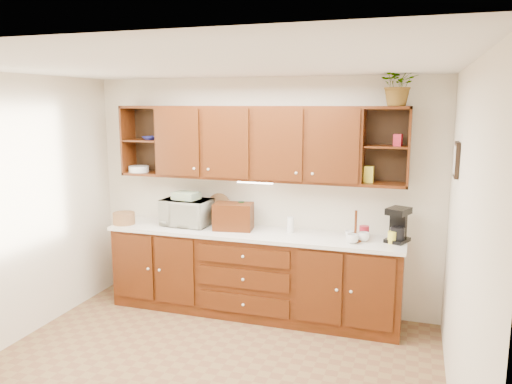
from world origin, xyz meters
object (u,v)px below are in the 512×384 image
Objects in this scene: bread_box at (233,216)px; coffee_maker at (398,225)px; microwave at (187,212)px; potted_plant at (399,84)px.

coffee_maker is (1.75, 0.06, 0.02)m from bread_box.
microwave is at bearing 168.92° from bread_box.
coffee_maker is at bearing -4.23° from potted_plant.
potted_plant reaches higher than coffee_maker.
microwave is 2.67m from potted_plant.
potted_plant is at bearing -161.78° from coffee_maker.
microwave is 1.55× the size of coffee_maker.
potted_plant reaches higher than bread_box.
coffee_maker is 0.83× the size of potted_plant.
microwave is at bearing -156.87° from coffee_maker.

